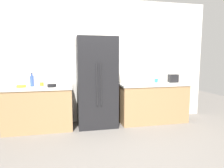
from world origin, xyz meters
The scene contains 11 objects.
ground_plane centered at (0.00, 0.00, 0.00)m, with size 10.14×10.14×0.00m, color slate.
kitchen_back_panel centered at (0.00, 1.75, 1.40)m, with size 5.07×0.10×2.79m, color silver.
counter_left centered at (-1.40, 1.36, 0.45)m, with size 1.35×0.68×0.89m.
counter_right centered at (1.08, 1.36, 0.45)m, with size 1.55×0.68×0.89m.
refrigerator centered at (-0.21, 1.35, 0.95)m, with size 0.82×0.68×1.90m.
toaster centered at (1.63, 1.43, 0.99)m, with size 0.22×0.14×0.19m, color black.
bottle_a centered at (-1.53, 1.43, 1.01)m, with size 0.08×0.08×0.28m.
cup_a centered at (1.25, 1.53, 0.94)m, with size 0.09×0.09×0.09m, color teal.
cup_b centered at (-1.35, 1.49, 0.93)m, with size 0.08×0.08×0.07m, color orange.
bowl_a centered at (-1.72, 1.33, 0.92)m, with size 0.18×0.18×0.05m, color yellow.
bowl_b centered at (-1.13, 1.26, 0.92)m, with size 0.17×0.17×0.06m, color black.
Camera 1 is at (-0.81, -2.84, 1.46)m, focal length 31.84 mm.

